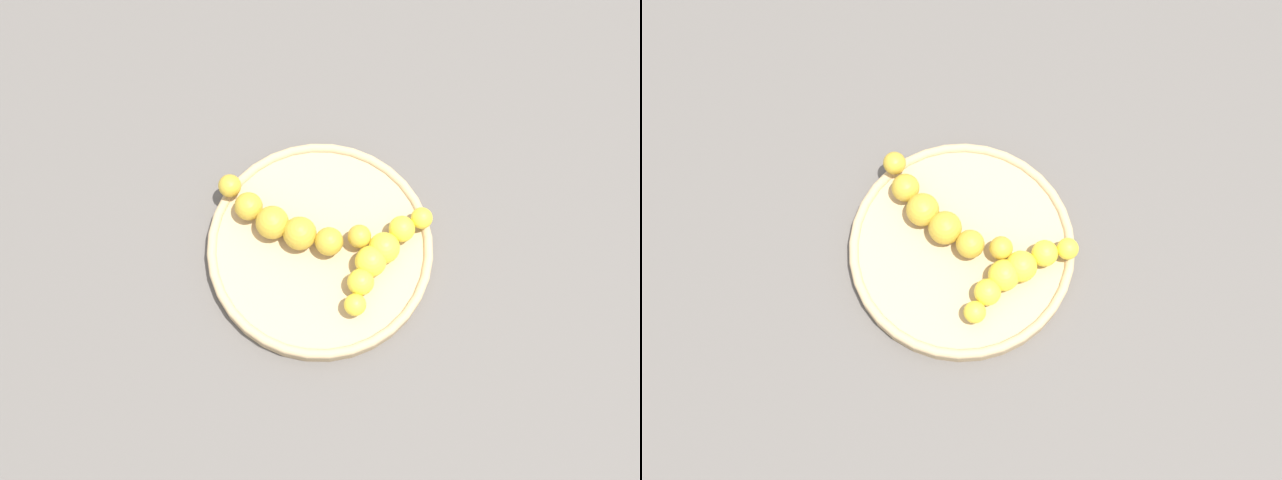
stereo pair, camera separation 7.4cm
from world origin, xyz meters
The scene contains 4 objects.
ground_plane centered at (0.00, 0.00, 0.00)m, with size 2.40×2.40×0.00m, color #56514C.
fruit_bowl centered at (0.00, 0.00, 0.01)m, with size 0.24×0.24×0.02m.
banana_spotted centered at (-0.03, 0.01, 0.04)m, with size 0.16×0.07×0.03m.
banana_yellow centered at (0.06, -0.01, 0.04)m, with size 0.08×0.12×0.03m.
Camera 1 is at (0.03, -0.24, 0.74)m, focal length 41.04 mm.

